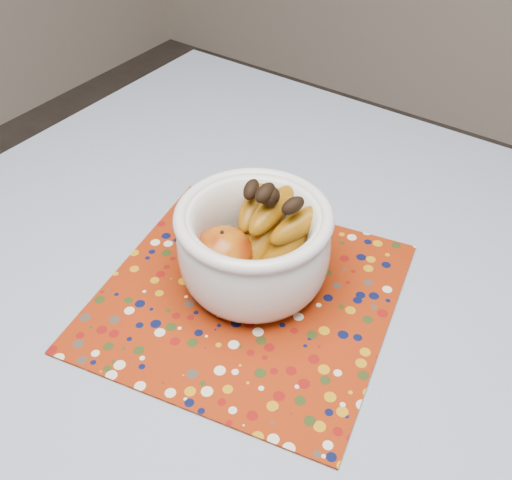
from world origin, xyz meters
TOP-DOWN VIEW (x-y plane):
  - table at (0.00, 0.00)m, footprint 1.20×1.20m
  - tablecloth at (0.00, 0.00)m, footprint 1.32×1.32m
  - placemat at (-0.09, 0.08)m, footprint 0.45×0.45m
  - fruit_bowl at (-0.09, 0.11)m, footprint 0.21×0.21m

SIDE VIEW (x-z plane):
  - table at x=0.00m, z-range 0.30..1.05m
  - tablecloth at x=0.00m, z-range 0.75..0.76m
  - placemat at x=-0.09m, z-range 0.76..0.76m
  - fruit_bowl at x=-0.09m, z-range 0.76..0.91m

